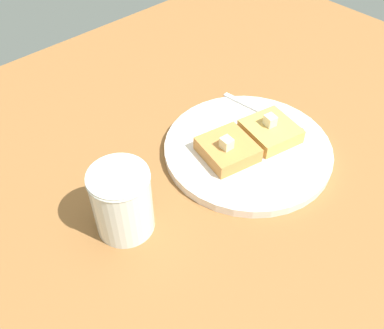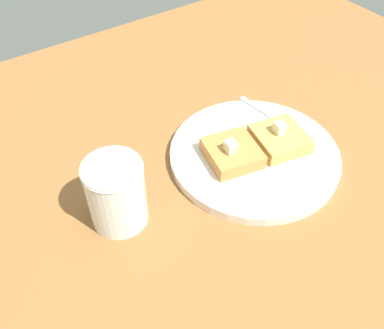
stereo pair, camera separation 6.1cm
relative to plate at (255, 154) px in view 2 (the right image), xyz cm
name	(u,v)px [view 2 (the right image)]	position (x,y,z in cm)	size (l,w,h in cm)	color
table_surface	(276,186)	(-0.17, -5.54, -2.30)	(113.67, 113.67, 2.90)	brown
plate	(255,154)	(0.00, 0.00, 0.00)	(26.72, 26.72, 1.46)	silver
toast_slice_left	(232,153)	(-4.07, 0.85, 1.78)	(7.58, 7.94, 2.32)	#BC7C3E
toast_slice_middle	(279,139)	(4.07, -0.85, 1.78)	(7.58, 7.94, 2.32)	gold
butter_pat_primary	(231,147)	(-4.84, 0.47, 3.80)	(1.73, 1.55, 1.73)	beige
butter_pat_secondary	(280,128)	(4.06, -0.50, 3.80)	(1.73, 1.55, 1.73)	beige
fork	(280,122)	(7.98, 3.01, 0.80)	(3.34, 16.06, 0.36)	silver
syrup_jar	(117,195)	(-23.17, 1.57, 3.95)	(8.04, 8.04, 10.03)	#4A2008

